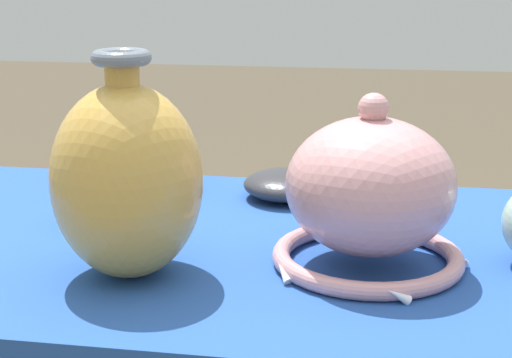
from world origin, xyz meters
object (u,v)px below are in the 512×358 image
at_px(vase_tall_bulbous, 127,179).
at_px(bowl_shallow_charcoal, 284,184).
at_px(mosaic_tile_box, 145,164).
at_px(vase_dome_bell, 370,196).
at_px(cup_wide_porcelain, 97,192).

relative_size(vase_tall_bulbous, bowl_shallow_charcoal, 1.95).
relative_size(mosaic_tile_box, bowl_shallow_charcoal, 0.94).
height_order(vase_dome_bell, mosaic_tile_box, vase_dome_bell).
relative_size(vase_dome_bell, mosaic_tile_box, 1.90).
bearing_deg(cup_wide_porcelain, vase_dome_bell, -15.53).
relative_size(bowl_shallow_charcoal, cup_wide_porcelain, 1.50).
distance_m(mosaic_tile_box, bowl_shallow_charcoal, 0.23).
distance_m(vase_tall_bulbous, vase_dome_bell, 0.29).
bearing_deg(bowl_shallow_charcoal, vase_dome_bell, -62.27).
distance_m(mosaic_tile_box, cup_wide_porcelain, 0.17).
height_order(mosaic_tile_box, cup_wide_porcelain, mosaic_tile_box).
xyz_separation_m(vase_tall_bulbous, vase_dome_bell, (0.28, 0.08, -0.03)).
xyz_separation_m(vase_tall_bulbous, mosaic_tile_box, (-0.09, 0.35, -0.08)).
height_order(vase_dome_bell, cup_wide_porcelain, vase_dome_bell).
height_order(vase_tall_bulbous, bowl_shallow_charcoal, vase_tall_bulbous).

